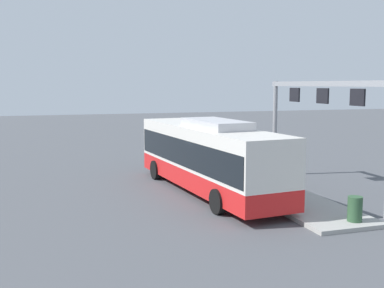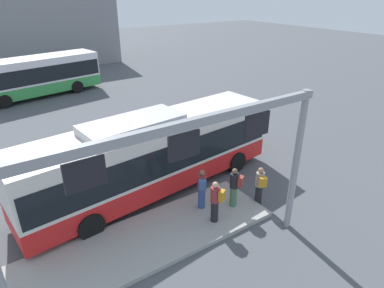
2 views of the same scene
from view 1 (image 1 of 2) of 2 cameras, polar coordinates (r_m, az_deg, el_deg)
name	(u,v)px [view 1 (image 1 of 2)]	position (r m, az deg, el deg)	size (l,w,h in m)	color
ground_plane	(207,192)	(21.98, 1.87, -5.92)	(120.00, 120.00, 0.00)	#4C4F54
platform_curb	(285,197)	(21.19, 11.25, -6.33)	(10.00, 2.80, 0.16)	#9E9E99
bus_main	(207,154)	(21.63, 1.89, -1.24)	(11.60, 3.63, 3.46)	red
person_boarding	(247,160)	(25.74, 6.77, -1.99)	(0.46, 0.59, 1.67)	black
person_waiting_near	(250,161)	(24.64, 7.13, -2.04)	(0.53, 0.61, 1.67)	#476B4C
person_waiting_mid	(249,165)	(23.37, 6.95, -2.54)	(0.53, 0.61, 1.67)	#334C8C
person_waiting_far	(267,164)	(23.72, 9.11, -2.44)	(0.53, 0.61, 1.67)	black
platform_sign_gantry	(322,112)	(22.19, 15.59, 3.77)	(9.41, 0.24, 5.20)	gray
trash_bin	(355,209)	(17.77, 19.26, -7.49)	(0.52, 0.52, 0.90)	#2D5133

